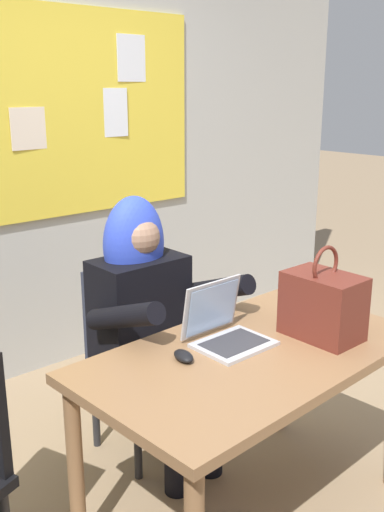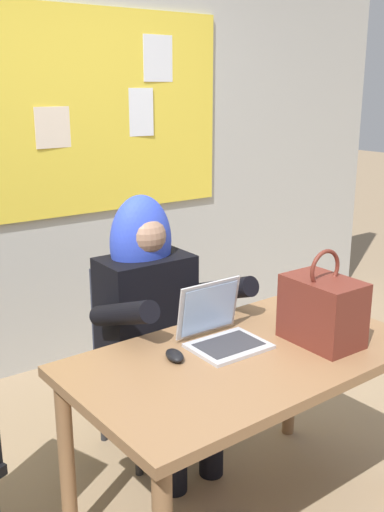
% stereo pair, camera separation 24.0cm
% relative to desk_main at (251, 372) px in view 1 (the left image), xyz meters
% --- Properties ---
extents(wall_back_bulletin, '(5.57, 1.98, 2.65)m').
position_rel_desk_main_xyz_m(wall_back_bulletin, '(-0.03, 1.79, 0.70)').
color(wall_back_bulletin, '#B2B2AD').
rests_on(wall_back_bulletin, ground).
extents(desk_main, '(1.36, 0.80, 0.74)m').
position_rel_desk_main_xyz_m(desk_main, '(0.00, 0.00, 0.00)').
color(desk_main, '#8E6642').
rests_on(desk_main, ground).
extents(chair_at_desk, '(0.42, 0.42, 0.89)m').
position_rel_desk_main_xyz_m(chair_at_desk, '(-0.03, 0.74, -0.15)').
color(chair_at_desk, '#2D3347').
rests_on(chair_at_desk, ground).
extents(person_costumed, '(0.59, 0.60, 1.24)m').
position_rel_desk_main_xyz_m(person_costumed, '(-0.03, 0.61, 0.08)').
color(person_costumed, black).
rests_on(person_costumed, ground).
extents(laptop, '(0.29, 0.27, 0.24)m').
position_rel_desk_main_xyz_m(laptop, '(-0.02, 0.12, 0.15)').
color(laptop, '#B7B7BC').
rests_on(laptop, desk_main).
extents(computer_mouse, '(0.08, 0.11, 0.03)m').
position_rel_desk_main_xyz_m(computer_mouse, '(-0.25, 0.11, 0.11)').
color(computer_mouse, black).
rests_on(computer_mouse, desk_main).
extents(handbag, '(0.20, 0.30, 0.38)m').
position_rel_desk_main_xyz_m(handbag, '(0.31, -0.09, 0.23)').
color(handbag, maroon).
rests_on(handbag, desk_main).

